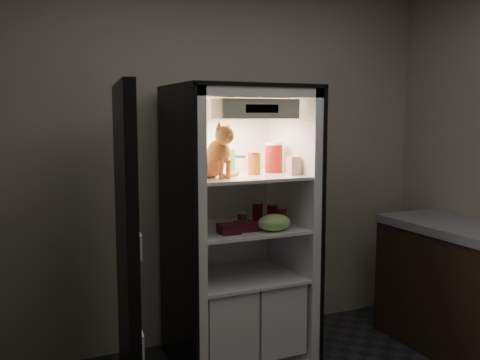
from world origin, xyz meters
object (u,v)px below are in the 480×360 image
object	(u,v)px
soda_can_b	(272,213)
mayo_tub	(240,164)
pepper_jar	(274,158)
soda_can_c	(282,217)
parmesan_shaker	(230,161)
salsa_jar	(254,163)
cream_carton	(294,166)
berry_box_left	(229,229)
berry_box_right	(246,226)
refrigerator	(237,246)
soda_can_a	(257,212)
grape_bag	(274,222)
tabby_cat	(215,156)
condiment_jar	(242,219)

from	to	relation	value
soda_can_b	mayo_tub	bearing A→B (deg)	146.61
pepper_jar	soda_can_c	xyz separation A→B (m)	(0.00, -0.11, -0.39)
parmesan_shaker	mayo_tub	world-z (taller)	parmesan_shaker
salsa_jar	cream_carton	size ratio (longest dim) A/B	1.25
soda_can_c	berry_box_left	bearing A→B (deg)	-169.23
soda_can_b	berry_box_right	size ratio (longest dim) A/B	1.08
refrigerator	soda_can_b	xyz separation A→B (m)	(0.25, -0.03, 0.21)
soda_can_c	soda_can_a	bearing A→B (deg)	115.22
pepper_jar	berry_box_right	bearing A→B (deg)	-151.47
soda_can_c	grape_bag	size ratio (longest dim) A/B	0.56
soda_can_c	grape_bag	world-z (taller)	soda_can_c
refrigerator	pepper_jar	xyz separation A→B (m)	(0.26, -0.03, 0.60)
refrigerator	grape_bag	bearing A→B (deg)	-62.65
soda_can_b	grape_bag	world-z (taller)	soda_can_b
parmesan_shaker	berry_box_right	distance (m)	0.45
soda_can_b	salsa_jar	bearing A→B (deg)	-159.83
grape_bag	berry_box_right	world-z (taller)	grape_bag
tabby_cat	pepper_jar	size ratio (longest dim) A/B	1.74
berry_box_right	grape_bag	bearing A→B (deg)	-27.82
tabby_cat	salsa_jar	world-z (taller)	tabby_cat
salsa_jar	berry_box_left	distance (m)	0.48
soda_can_a	soda_can_c	distance (m)	0.21
soda_can_c	pepper_jar	bearing A→B (deg)	92.08
condiment_jar	grape_bag	world-z (taller)	grape_bag
soda_can_a	berry_box_right	world-z (taller)	soda_can_a
cream_carton	berry_box_left	size ratio (longest dim) A/B	0.98
tabby_cat	soda_can_b	distance (m)	0.64
pepper_jar	refrigerator	bearing A→B (deg)	174.09
tabby_cat	mayo_tub	size ratio (longest dim) A/B	3.07
cream_carton	condiment_jar	bearing A→B (deg)	144.11
tabby_cat	condiment_jar	bearing A→B (deg)	13.45
mayo_tub	berry_box_left	xyz separation A→B (m)	(-0.22, -0.32, -0.38)
tabby_cat	soda_can_c	size ratio (longest dim) A/B	2.91
refrigerator	condiment_jar	bearing A→B (deg)	-15.04
soda_can_b	tabby_cat	bearing A→B (deg)	-165.84
parmesan_shaker	pepper_jar	distance (m)	0.31
refrigerator	grape_bag	world-z (taller)	refrigerator
salsa_jar	soda_can_c	distance (m)	0.41
tabby_cat	condiment_jar	xyz separation A→B (m)	(0.25, 0.14, -0.44)
mayo_tub	salsa_jar	size ratio (longest dim) A/B	0.78
tabby_cat	pepper_jar	bearing A→B (deg)	-1.29
tabby_cat	condiment_jar	distance (m)	0.53
cream_carton	pepper_jar	bearing A→B (deg)	105.25
pepper_jar	soda_can_a	world-z (taller)	pepper_jar
condiment_jar	salsa_jar	bearing A→B (deg)	-58.24
soda_can_a	berry_box_left	size ratio (longest dim) A/B	1.09
grape_bag	parmesan_shaker	bearing A→B (deg)	122.87
refrigerator	parmesan_shaker	bearing A→B (deg)	162.29
refrigerator	salsa_jar	size ratio (longest dim) A/B	12.56
pepper_jar	tabby_cat	bearing A→B (deg)	-166.14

